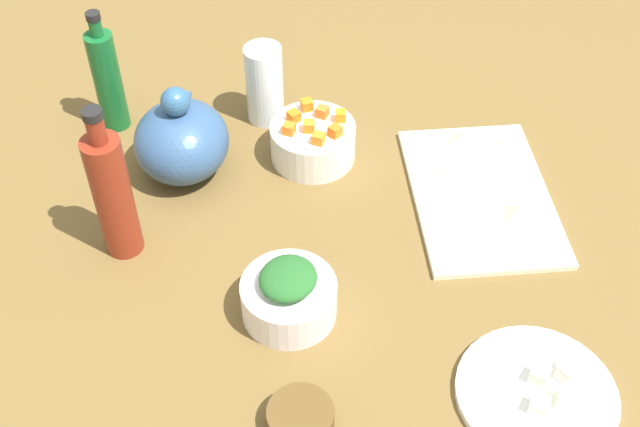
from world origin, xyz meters
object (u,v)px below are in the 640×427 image
teapot (182,140)px  bottle_1 (107,79)px  bowl_greens (289,299)px  cutting_board (481,195)px  bowl_carrots (313,142)px  bowl_small_side (301,419)px  plate_tofu (536,394)px  bottle_0 (113,194)px  drinking_glass_0 (264,84)px

teapot → bottle_1: (12.05, 13.27, 3.26)cm
bowl_greens → teapot: teapot is taller
cutting_board → bowl_carrots: bowl_carrots is taller
bowl_carrots → bottle_1: bottle_1 is taller
bowl_greens → teapot: (29.91, 17.47, 3.40)cm
cutting_board → bowl_small_side: bowl_small_side is taller
cutting_board → teapot: (7.48, 47.80, 5.88)cm
bowl_carrots → bottle_1: bearing=75.1°
plate_tofu → bottle_0: size_ratio=0.80×
bowl_greens → bottle_0: bottle_0 is taller
bowl_greens → bowl_carrots: (32.81, -3.61, 0.22)cm
teapot → bottle_0: size_ratio=0.69×
drinking_glass_0 → cutting_board: bearing=-121.1°
bottle_0 → bottle_1: (29.11, 5.88, -1.39)cm
bottle_0 → teapot: bearing=-23.4°
cutting_board → bowl_greens: bowl_greens is taller
cutting_board → drinking_glass_0: 41.32cm
bowl_small_side → bottle_1: bottle_1 is taller
bottle_1 → bottle_0: bearing=-168.6°
bowl_small_side → drinking_glass_0: (61.24, 6.17, 5.48)cm
bowl_greens → bottle_1: bottle_1 is taller
bowl_greens → bowl_small_side: bowl_greens is taller
bottle_1 → bowl_carrots: bearing=-104.9°
bowl_greens → drinking_glass_0: 43.95cm
teapot → drinking_glass_0: size_ratio=1.25×
teapot → bottle_1: bearing=47.8°
plate_tofu → cutting_board: bearing=2.3°
bottle_0 → bottle_1: 29.72cm
plate_tofu → drinking_glass_0: size_ratio=1.45×
bowl_carrots → teapot: teapot is taller
bowl_greens → bottle_1: (41.96, 30.74, 6.66)cm
bowl_small_side → drinking_glass_0: drinking_glass_0 is taller
bottle_1 → cutting_board: bearing=-107.7°
bowl_carrots → bottle_0: bearing=125.0°
teapot → drinking_glass_0: bearing=-43.5°
bowl_greens → bowl_carrots: 33.01cm
teapot → bowl_carrots: bearing=-82.2°
bowl_carrots → bowl_small_side: bowl_carrots is taller
teapot → bottle_1: size_ratio=0.80×
bowl_greens → drinking_glass_0: size_ratio=0.93×
bowl_carrots → bowl_small_side: 50.60cm
bowl_small_side → drinking_glass_0: size_ratio=0.59×
bowl_small_side → bottle_0: bearing=40.8°
bowl_greens → drinking_glass_0: drinking_glass_0 is taller
plate_tofu → bowl_carrots: 54.74cm
teapot → plate_tofu: bearing=-131.8°
bottle_0 → bowl_greens: bearing=-117.3°
plate_tofu → bottle_1: (56.03, 62.51, 9.04)cm
cutting_board → bowl_greens: (-22.43, 30.33, 2.48)cm
bottle_1 → drinking_glass_0: 26.32cm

